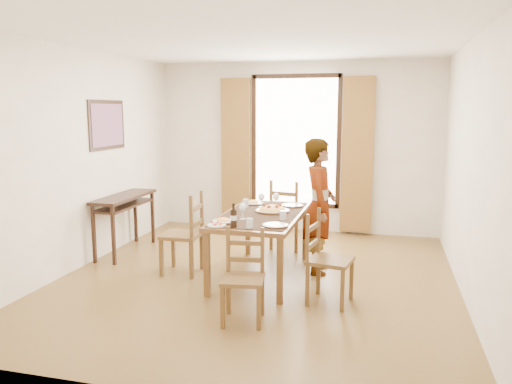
% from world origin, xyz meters
% --- Properties ---
extents(ground, '(5.00, 5.00, 0.00)m').
position_xyz_m(ground, '(0.00, 0.00, 0.00)').
color(ground, '#483316').
rests_on(ground, ground).
extents(room_shell, '(4.60, 5.10, 2.74)m').
position_xyz_m(room_shell, '(-0.00, 0.13, 1.54)').
color(room_shell, white).
rests_on(room_shell, ground).
extents(console_table, '(0.38, 1.20, 0.80)m').
position_xyz_m(console_table, '(-2.03, 0.60, 0.68)').
color(console_table, black).
rests_on(console_table, ground).
extents(dining_table, '(0.90, 1.73, 0.76)m').
position_xyz_m(dining_table, '(0.03, 0.12, 0.69)').
color(dining_table, brown).
rests_on(dining_table, ground).
extents(chair_west, '(0.45, 0.45, 0.99)m').
position_xyz_m(chair_west, '(-0.90, -0.02, 0.46)').
color(chair_west, brown).
rests_on(chair_west, ground).
extents(chair_north, '(0.52, 0.52, 0.99)m').
position_xyz_m(chair_north, '(0.10, 1.34, 0.46)').
color(chair_north, brown).
rests_on(chair_north, ground).
extents(chair_south, '(0.44, 0.44, 0.86)m').
position_xyz_m(chair_south, '(0.17, -1.16, 0.40)').
color(chair_south, brown).
rests_on(chair_south, ground).
extents(chair_east, '(0.48, 0.48, 0.94)m').
position_xyz_m(chair_east, '(0.87, -0.52, 0.44)').
color(chair_east, brown).
rests_on(chair_east, ground).
extents(man, '(0.68, 0.53, 1.62)m').
position_xyz_m(man, '(0.65, 0.45, 0.81)').
color(man, gray).
rests_on(man, ground).
extents(plate_sw, '(0.27, 0.27, 0.05)m').
position_xyz_m(plate_sw, '(-0.26, -0.44, 0.78)').
color(plate_sw, silver).
rests_on(plate_sw, dining_table).
extents(plate_se, '(0.27, 0.27, 0.05)m').
position_xyz_m(plate_se, '(0.32, -0.47, 0.78)').
color(plate_se, silver).
rests_on(plate_se, dining_table).
extents(plate_nw, '(0.27, 0.27, 0.05)m').
position_xyz_m(plate_nw, '(-0.23, 0.66, 0.78)').
color(plate_nw, silver).
rests_on(plate_nw, dining_table).
extents(plate_ne, '(0.27, 0.27, 0.05)m').
position_xyz_m(plate_ne, '(0.29, 0.64, 0.78)').
color(plate_ne, silver).
rests_on(plate_ne, dining_table).
extents(pasta_platter, '(0.40, 0.40, 0.10)m').
position_xyz_m(pasta_platter, '(0.13, 0.24, 0.81)').
color(pasta_platter, orange).
rests_on(pasta_platter, dining_table).
extents(caprese_plate, '(0.20, 0.20, 0.04)m').
position_xyz_m(caprese_plate, '(-0.28, -0.62, 0.78)').
color(caprese_plate, silver).
rests_on(caprese_plate, dining_table).
extents(wine_glass_a, '(0.08, 0.08, 0.18)m').
position_xyz_m(wine_glass_a, '(-0.10, -0.24, 0.85)').
color(wine_glass_a, white).
rests_on(wine_glass_a, dining_table).
extents(wine_glass_b, '(0.08, 0.08, 0.18)m').
position_xyz_m(wine_glass_b, '(0.11, 0.52, 0.85)').
color(wine_glass_b, white).
rests_on(wine_glass_b, dining_table).
extents(wine_glass_c, '(0.08, 0.08, 0.18)m').
position_xyz_m(wine_glass_c, '(-0.06, 0.47, 0.85)').
color(wine_glass_c, white).
rests_on(wine_glass_c, dining_table).
extents(tumbler_a, '(0.07, 0.07, 0.10)m').
position_xyz_m(tumbler_a, '(0.33, -0.15, 0.81)').
color(tumbler_a, silver).
rests_on(tumbler_a, dining_table).
extents(tumbler_b, '(0.07, 0.07, 0.10)m').
position_xyz_m(tumbler_b, '(-0.26, 0.45, 0.81)').
color(tumbler_b, silver).
rests_on(tumbler_b, dining_table).
extents(tumbler_c, '(0.07, 0.07, 0.10)m').
position_xyz_m(tumbler_c, '(0.08, -0.61, 0.81)').
color(tumbler_c, silver).
rests_on(tumbler_c, dining_table).
extents(wine_bottle, '(0.07, 0.07, 0.25)m').
position_xyz_m(wine_bottle, '(-0.09, -0.62, 0.88)').
color(wine_bottle, black).
rests_on(wine_bottle, dining_table).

